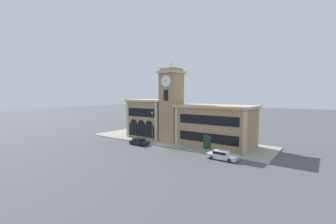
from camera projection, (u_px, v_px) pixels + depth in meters
ground_plane at (157, 146)px, 44.33m from camera, size 300.00×300.00×0.00m
sidewalk_kerb at (175, 140)px, 49.35m from camera, size 41.08×12.42×0.15m
clock_tower at (171, 105)px, 47.70m from camera, size 4.59×4.59×16.78m
town_hall_left_wing at (152, 118)px, 53.39m from camera, size 10.00×8.15×8.92m
town_hall_right_wing at (216, 125)px, 43.95m from camera, size 15.00×8.15×8.06m
parked_car_near at (139, 141)px, 45.16m from camera, size 4.04×1.91×1.31m
parked_car_mid at (222, 155)px, 34.96m from camera, size 4.71×1.89×1.40m
street_lamp at (152, 123)px, 45.44m from camera, size 0.36×0.36×6.47m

